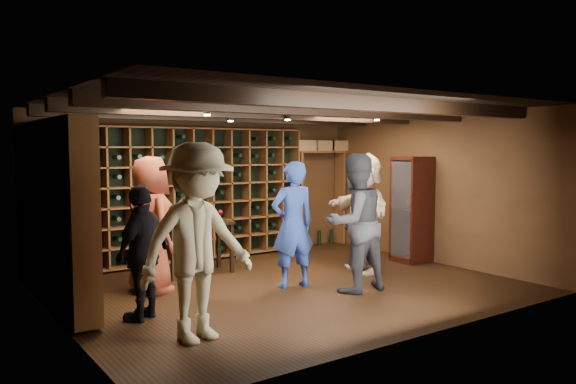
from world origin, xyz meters
TOP-DOWN VIEW (x-y plane):
  - ground at (0.00, 0.00)m, footprint 6.00×6.00m
  - room_shell at (0.00, 0.05)m, footprint 6.00×6.00m
  - wine_rack_back at (-0.52, 2.33)m, footprint 4.65×0.30m
  - wine_rack_left at (-2.83, 0.82)m, footprint 0.30×2.65m
  - crate_shelf at (2.41, 2.32)m, footprint 1.20×0.32m
  - display_cabinet at (2.71, 0.20)m, footprint 0.55×0.50m
  - man_blue_shirt at (0.05, -0.08)m, footprint 0.69×0.51m
  - man_grey_suit at (0.60, -0.73)m, footprint 0.92×0.72m
  - guest_red_floral at (-1.66, 0.79)m, footprint 0.64×0.93m
  - guest_woman_black at (-2.18, -0.31)m, footprint 0.94×0.81m
  - guest_khaki at (-1.98, -1.30)m, footprint 1.37×0.91m
  - guest_beige at (1.53, 0.09)m, footprint 1.01×1.80m
  - tasting_table at (-0.68, 1.42)m, footprint 1.06×0.53m

SIDE VIEW (x-z plane):
  - ground at x=0.00m, z-range 0.00..0.00m
  - tasting_table at x=-0.68m, z-range 0.17..1.25m
  - guest_woman_black at x=-2.18m, z-range 0.00..1.52m
  - display_cabinet at x=2.71m, z-range -0.02..1.73m
  - man_blue_shirt at x=0.05m, z-range 0.00..1.74m
  - guest_red_floral at x=-1.66m, z-range 0.00..1.82m
  - guest_beige at x=1.53m, z-range 0.00..1.85m
  - man_grey_suit at x=0.60m, z-range 0.00..1.85m
  - guest_khaki at x=-1.98m, z-range 0.00..1.98m
  - wine_rack_back at x=-0.52m, z-range 0.05..2.25m
  - wine_rack_left at x=-2.83m, z-range 0.05..2.25m
  - crate_shelf at x=2.41m, z-range 0.54..2.60m
  - room_shell at x=0.00m, z-range -0.58..5.42m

